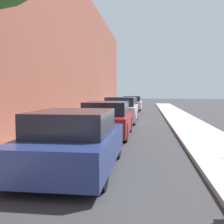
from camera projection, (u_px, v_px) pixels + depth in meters
name	position (u px, v px, depth m)	size (l,w,h in m)	color
ground_plane	(134.00, 125.00, 14.90)	(120.00, 120.00, 0.00)	#333335
sidewalk_left	(82.00, 123.00, 15.27)	(2.00, 52.00, 0.12)	#ADA89E
sidewalk_right	(189.00, 125.00, 14.52)	(2.00, 52.00, 0.12)	#ADA89E
building_facade_left	(57.00, 40.00, 15.11)	(0.70, 52.00, 9.29)	brown
parked_car_navy	(74.00, 142.00, 6.25)	(1.86, 3.97, 1.37)	black
parked_car_red	(107.00, 120.00, 11.10)	(1.82, 4.12, 1.40)	black
parked_car_silver	(121.00, 110.00, 16.30)	(1.83, 4.42, 1.49)	black
parked_car_maroon	(126.00, 106.00, 22.11)	(1.82, 4.67, 1.36)	black
parked_car_white	(132.00, 104.00, 27.08)	(1.80, 3.97, 1.39)	black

